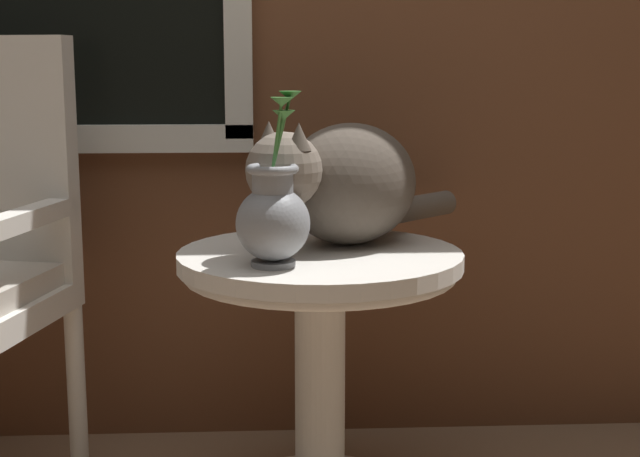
% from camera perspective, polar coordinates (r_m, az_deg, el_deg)
% --- Properties ---
extents(wicker_side_table, '(0.61, 0.61, 0.59)m').
position_cam_1_polar(wicker_side_table, '(2.03, 0.00, -6.25)').
color(wicker_side_table, silver).
rests_on(wicker_side_table, ground_plane).
extents(cat, '(0.51, 0.50, 0.28)m').
position_cam_1_polar(cat, '(2.03, 1.44, 2.84)').
color(cat, brown).
rests_on(cat, wicker_side_table).
extents(pewter_vase_with_ivy, '(0.15, 0.15, 0.35)m').
position_cam_1_polar(pewter_vase_with_ivy, '(1.82, -2.90, 0.83)').
color(pewter_vase_with_ivy, gray).
rests_on(pewter_vase_with_ivy, wicker_side_table).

